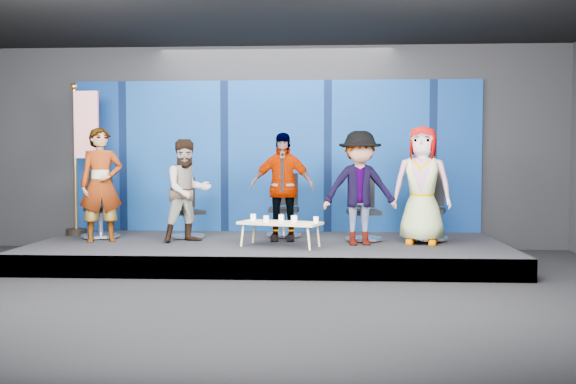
# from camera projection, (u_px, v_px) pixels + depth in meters

# --- Properties ---
(ground) EXTENTS (10.00, 10.00, 0.00)m
(ground) POSITION_uv_depth(u_px,v_px,m) (250.00, 297.00, 7.22)
(ground) COLOR black
(ground) RESTS_ON ground
(room_walls) EXTENTS (10.02, 8.02, 3.51)m
(room_walls) POSITION_uv_depth(u_px,v_px,m) (249.00, 80.00, 7.09)
(room_walls) COLOR black
(room_walls) RESTS_ON ground
(riser) EXTENTS (7.00, 3.00, 0.30)m
(riser) POSITION_uv_depth(u_px,v_px,m) (269.00, 252.00, 9.70)
(riser) COLOR black
(riser) RESTS_ON ground
(backdrop) EXTENTS (7.00, 0.08, 2.60)m
(backdrop) POSITION_uv_depth(u_px,v_px,m) (276.00, 156.00, 11.07)
(backdrop) COLOR #061B4D
(backdrop) RESTS_ON riser
(chair_a) EXTENTS (0.80, 0.80, 1.07)m
(chair_a) POSITION_uv_depth(u_px,v_px,m) (100.00, 216.00, 10.19)
(chair_a) COLOR silver
(chair_a) RESTS_ON riser
(panelist_a) EXTENTS (0.75, 0.64, 1.73)m
(panelist_a) POSITION_uv_depth(u_px,v_px,m) (101.00, 185.00, 9.69)
(panelist_a) COLOR black
(panelist_a) RESTS_ON riser
(chair_b) EXTENTS (0.75, 0.75, 0.96)m
(chair_b) POSITION_uv_depth(u_px,v_px,m) (187.00, 218.00, 10.18)
(chair_b) COLOR silver
(chair_b) RESTS_ON riser
(panelist_b) EXTENTS (0.95, 0.91, 1.55)m
(panelist_b) POSITION_uv_depth(u_px,v_px,m) (187.00, 191.00, 9.67)
(panelist_b) COLOR black
(panelist_b) RESTS_ON riser
(chair_c) EXTENTS (0.59, 0.59, 1.02)m
(chair_c) POSITION_uv_depth(u_px,v_px,m) (284.00, 216.00, 10.33)
(chair_c) COLOR silver
(chair_c) RESTS_ON riser
(panelist_c) EXTENTS (0.98, 0.43, 1.66)m
(panelist_c) POSITION_uv_depth(u_px,v_px,m) (282.00, 187.00, 9.80)
(panelist_c) COLOR black
(panelist_c) RESTS_ON riser
(chair_d) EXTENTS (0.65, 0.65, 1.03)m
(chair_d) POSITION_uv_depth(u_px,v_px,m) (363.00, 219.00, 9.84)
(chair_d) COLOR silver
(chair_d) RESTS_ON riser
(panelist_d) EXTENTS (1.14, 0.75, 1.66)m
(panelist_d) POSITION_uv_depth(u_px,v_px,m) (360.00, 188.00, 9.33)
(panelist_d) COLOR black
(panelist_d) RESTS_ON riser
(chair_e) EXTENTS (0.73, 0.73, 1.07)m
(chair_e) POSITION_uv_depth(u_px,v_px,m) (429.00, 217.00, 9.89)
(chair_e) COLOR silver
(chair_e) RESTS_ON riser
(panelist_e) EXTENTS (0.95, 0.73, 1.74)m
(panelist_e) POSITION_uv_depth(u_px,v_px,m) (422.00, 185.00, 9.40)
(panelist_e) COLOR black
(panelist_e) RESTS_ON riser
(coffee_table) EXTENTS (1.26, 0.84, 0.36)m
(coffee_table) POSITION_uv_depth(u_px,v_px,m) (280.00, 224.00, 9.16)
(coffee_table) COLOR tan
(coffee_table) RESTS_ON riser
(mug_a) EXTENTS (0.08, 0.08, 0.10)m
(mug_a) POSITION_uv_depth(u_px,v_px,m) (253.00, 217.00, 9.36)
(mug_a) COLOR white
(mug_a) RESTS_ON coffee_table
(mug_b) EXTENTS (0.08, 0.08, 0.09)m
(mug_b) POSITION_uv_depth(u_px,v_px,m) (266.00, 219.00, 9.11)
(mug_b) COLOR white
(mug_b) RESTS_ON coffee_table
(mug_c) EXTENTS (0.08, 0.08, 0.09)m
(mug_c) POSITION_uv_depth(u_px,v_px,m) (281.00, 218.00, 9.30)
(mug_c) COLOR white
(mug_c) RESTS_ON coffee_table
(mug_d) EXTENTS (0.09, 0.09, 0.10)m
(mug_d) POSITION_uv_depth(u_px,v_px,m) (294.00, 219.00, 9.03)
(mug_d) COLOR white
(mug_d) RESTS_ON coffee_table
(mug_e) EXTENTS (0.07, 0.07, 0.09)m
(mug_e) POSITION_uv_depth(u_px,v_px,m) (316.00, 220.00, 9.03)
(mug_e) COLOR white
(mug_e) RESTS_ON coffee_table
(flag_stand) EXTENTS (0.57, 0.33, 2.49)m
(flag_stand) POSITION_uv_depth(u_px,v_px,m) (82.00, 155.00, 10.48)
(flag_stand) COLOR black
(flag_stand) RESTS_ON riser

